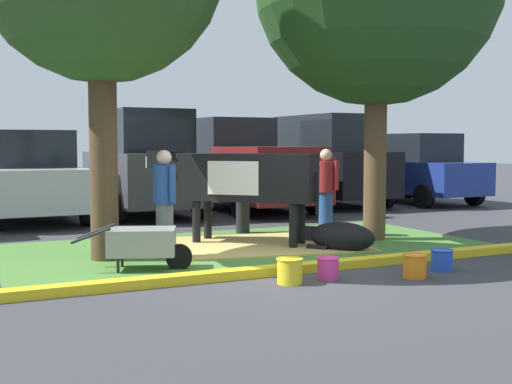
% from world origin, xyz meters
% --- Properties ---
extents(ground_plane, '(80.00, 80.00, 0.00)m').
position_xyz_m(ground_plane, '(0.00, 0.00, 0.00)').
color(ground_plane, '#38383D').
extents(grass_island, '(7.93, 4.13, 0.02)m').
position_xyz_m(grass_island, '(0.35, 1.82, 0.01)').
color(grass_island, '#477A33').
rests_on(grass_island, ground).
extents(curb_yellow, '(9.13, 0.24, 0.12)m').
position_xyz_m(curb_yellow, '(0.35, -0.40, 0.06)').
color(curb_yellow, yellow).
rests_on(curb_yellow, ground).
extents(hay_bedding, '(3.56, 2.91, 0.04)m').
position_xyz_m(hay_bedding, '(0.67, 1.86, 0.03)').
color(hay_bedding, tan).
rests_on(hay_bedding, ground).
extents(cow_holstein, '(2.48, 2.48, 1.61)m').
position_xyz_m(cow_holstein, '(0.40, 2.14, 1.15)').
color(cow_holstein, black).
rests_on(cow_holstein, ground).
extents(calf_lying, '(1.03, 1.25, 0.48)m').
position_xyz_m(calf_lying, '(1.52, 0.82, 0.24)').
color(calf_lying, black).
rests_on(calf_lying, ground).
extents(person_handler, '(0.34, 0.47, 1.63)m').
position_xyz_m(person_handler, '(2.23, 2.40, 0.88)').
color(person_handler, '#23478C').
rests_on(person_handler, ground).
extents(person_visitor_near, '(0.53, 0.34, 1.51)m').
position_xyz_m(person_visitor_near, '(0.99, 3.40, 0.80)').
color(person_visitor_near, black).
rests_on(person_visitor_near, ground).
extents(person_visitor_far, '(0.34, 0.52, 1.64)m').
position_xyz_m(person_visitor_far, '(-1.23, 1.37, 0.88)').
color(person_visitor_far, slate).
rests_on(person_visitor_far, ground).
extents(wheelbarrow, '(1.59, 1.00, 0.63)m').
position_xyz_m(wheelbarrow, '(-1.77, 0.63, 0.39)').
color(wheelbarrow, gray).
rests_on(wheelbarrow, ground).
extents(bucket_yellow, '(0.34, 0.34, 0.32)m').
position_xyz_m(bucket_yellow, '(-0.38, -0.97, 0.17)').
color(bucket_yellow, yellow).
rests_on(bucket_yellow, ground).
extents(bucket_pink, '(0.30, 0.30, 0.29)m').
position_xyz_m(bucket_pink, '(0.19, -0.95, 0.15)').
color(bucket_pink, '#EA3893').
rests_on(bucket_pink, ground).
extents(bucket_orange, '(0.32, 0.32, 0.31)m').
position_xyz_m(bucket_orange, '(1.25, -1.36, 0.16)').
color(bucket_orange, orange).
rests_on(bucket_orange, ground).
extents(bucket_blue, '(0.32, 0.32, 0.29)m').
position_xyz_m(bucket_blue, '(1.89, -1.14, 0.15)').
color(bucket_blue, blue).
rests_on(bucket_blue, ground).
extents(sedan_silver, '(2.03, 4.40, 2.02)m').
position_xyz_m(sedan_silver, '(-2.38, 7.37, 0.98)').
color(sedan_silver, silver).
rests_on(sedan_silver, ground).
extents(suv_dark_grey, '(2.13, 4.61, 2.52)m').
position_xyz_m(suv_dark_grey, '(0.19, 7.60, 1.27)').
color(suv_dark_grey, '#3D3D42').
rests_on(suv_dark_grey, ground).
extents(pickup_truck_maroon, '(2.23, 5.41, 2.42)m').
position_xyz_m(pickup_truck_maroon, '(2.99, 7.59, 1.11)').
color(pickup_truck_maroon, maroon).
rests_on(pickup_truck_maroon, ground).
extents(suv_black, '(2.13, 4.61, 2.52)m').
position_xyz_m(suv_black, '(5.61, 7.83, 1.27)').
color(suv_black, black).
rests_on(suv_black, ground).
extents(sedan_blue, '(2.03, 4.40, 2.02)m').
position_xyz_m(sedan_blue, '(8.37, 7.28, 0.98)').
color(sedan_blue, navy).
rests_on(sedan_blue, ground).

